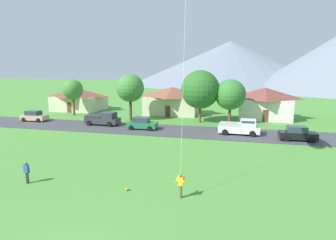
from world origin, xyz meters
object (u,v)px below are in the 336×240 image
(house_right_center, at_px, (79,99))
(pickup_truck_white_east_side, at_px, (240,127))
(soccer_ball, at_px, (127,189))
(tree_near_left, at_px, (73,90))
(watcher_person, at_px, (27,172))
(tree_right_of_center, at_px, (200,90))
(house_left_center, at_px, (172,100))
(parked_car_tan_mid_west, at_px, (34,116))
(house_leftmost, at_px, (264,103))
(pickup_truck_charcoal_west_side, at_px, (103,119))
(tree_left_of_center, at_px, (230,95))
(parked_car_black_west_end, at_px, (297,134))
(tree_center, at_px, (130,88))
(parked_car_green_east_end, at_px, (142,124))

(house_right_center, distance_m, pickup_truck_white_east_side, 35.93)
(soccer_ball, bearing_deg, house_right_center, 125.46)
(tree_near_left, distance_m, watcher_person, 32.54)
(tree_right_of_center, relative_size, soccer_ball, 34.56)
(house_left_center, bearing_deg, tree_right_of_center, -49.49)
(parked_car_tan_mid_west, bearing_deg, soccer_ball, -40.52)
(house_leftmost, bearing_deg, pickup_truck_white_east_side, -106.01)
(tree_right_of_center, distance_m, pickup_truck_charcoal_west_side, 15.71)
(house_left_center, height_order, parked_car_tan_mid_west, house_left_center)
(house_leftmost, bearing_deg, tree_right_of_center, -149.31)
(watcher_person, bearing_deg, tree_right_of_center, 71.91)
(soccer_ball, bearing_deg, watcher_person, -175.61)
(tree_left_of_center, bearing_deg, parked_car_tan_mid_west, -168.64)
(pickup_truck_white_east_side, bearing_deg, parked_car_black_west_end, -12.75)
(tree_right_of_center, bearing_deg, house_leftmost, 30.69)
(tree_center, height_order, pickup_truck_charcoal_west_side, tree_center)
(tree_right_of_center, bearing_deg, parked_car_tan_mid_west, -167.28)
(tree_left_of_center, xyz_separation_m, parked_car_green_east_end, (-11.78, -7.86, -3.65))
(parked_car_black_west_end, distance_m, watcher_person, 28.95)
(pickup_truck_charcoal_west_side, distance_m, soccer_ball, 24.48)
(soccer_ball, bearing_deg, tree_near_left, 127.92)
(tree_center, height_order, parked_car_tan_mid_west, tree_center)
(pickup_truck_charcoal_west_side, bearing_deg, tree_right_of_center, 24.25)
(house_right_center, xyz_separation_m, soccer_ball, (24.86, -34.90, -2.19))
(watcher_person, bearing_deg, pickup_truck_charcoal_west_side, 102.27)
(house_left_center, relative_size, pickup_truck_white_east_side, 1.99)
(tree_near_left, distance_m, soccer_ball, 36.25)
(house_left_center, height_order, watcher_person, house_left_center)
(tree_near_left, height_order, tree_right_of_center, tree_right_of_center)
(parked_car_black_west_end, distance_m, soccer_ball, 23.12)
(parked_car_black_west_end, relative_size, soccer_ball, 17.73)
(pickup_truck_charcoal_west_side, bearing_deg, soccer_ball, -59.36)
(tree_right_of_center, relative_size, parked_car_green_east_end, 1.96)
(house_right_center, relative_size, watcher_person, 5.99)
(parked_car_green_east_end, height_order, pickup_truck_white_east_side, pickup_truck_white_east_side)
(house_right_center, bearing_deg, parked_car_green_east_end, -38.56)
(house_leftmost, relative_size, parked_car_black_west_end, 2.15)
(house_left_center, distance_m, watcher_person, 35.34)
(parked_car_tan_mid_west, distance_m, parked_car_green_east_end, 19.25)
(tree_near_left, xyz_separation_m, watcher_person, (14.34, -28.96, -3.86))
(house_leftmost, xyz_separation_m, watcher_person, (-19.34, -33.94, -1.89))
(tree_near_left, relative_size, tree_left_of_center, 0.96)
(tree_left_of_center, relative_size, soccer_ball, 28.79)
(parked_car_tan_mid_west, xyz_separation_m, soccer_ball, (24.95, -21.33, -0.75))
(house_right_center, bearing_deg, tree_left_of_center, -13.40)
(tree_near_left, distance_m, pickup_truck_charcoal_west_side, 12.64)
(pickup_truck_charcoal_west_side, bearing_deg, tree_left_of_center, 19.40)
(house_leftmost, height_order, house_left_center, house_leftmost)
(tree_center, distance_m, parked_car_green_east_end, 8.98)
(house_left_center, bearing_deg, parked_car_black_west_end, -40.54)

